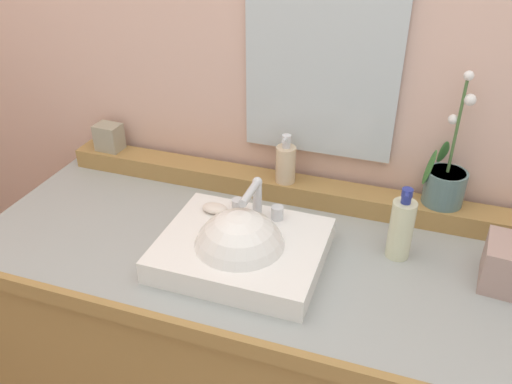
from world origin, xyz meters
TOP-DOWN VIEW (x-y plane):
  - wall_back at (0.00, 0.43)m, footprint 3.34×0.20m
  - vanity_cabinet at (0.00, -0.00)m, footprint 1.52×0.64m
  - back_ledge at (0.00, 0.26)m, footprint 1.44×0.09m
  - sink_basin at (-0.03, -0.08)m, footprint 0.40×0.33m
  - soap_bar at (-0.14, 0.02)m, footprint 0.07×0.04m
  - potted_plant at (0.42, 0.28)m, footprint 0.12×0.13m
  - soap_dispenser at (-0.02, 0.25)m, footprint 0.06×0.06m
  - trinket_box at (-0.61, 0.26)m, footprint 0.08×0.07m
  - lotion_bottle at (0.33, 0.08)m, footprint 0.06×0.06m
  - mirror at (0.06, 0.31)m, footprint 0.42×0.02m

SIDE VIEW (x-z plane):
  - vanity_cabinet at x=0.00m, z-range 0.00..0.87m
  - sink_basin at x=-0.03m, z-range 0.76..1.03m
  - back_ledge at x=0.00m, z-range 0.87..0.93m
  - soap_bar at x=-0.14m, z-range 0.93..0.95m
  - lotion_bottle at x=0.33m, z-range 0.85..1.05m
  - trinket_box at x=-0.61m, z-range 0.93..1.01m
  - soap_dispenser at x=-0.02m, z-range 0.91..1.06m
  - potted_plant at x=0.42m, z-range 0.81..1.18m
  - mirror at x=0.06m, z-range 1.01..1.62m
  - wall_back at x=0.00m, z-range 0.00..2.70m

